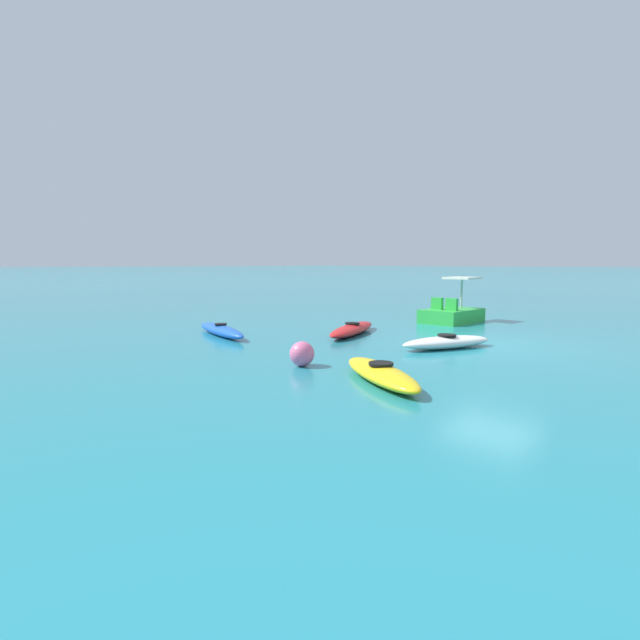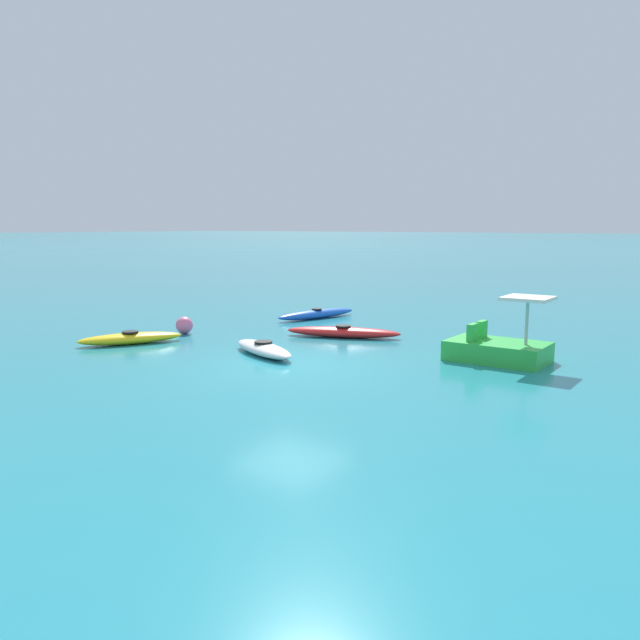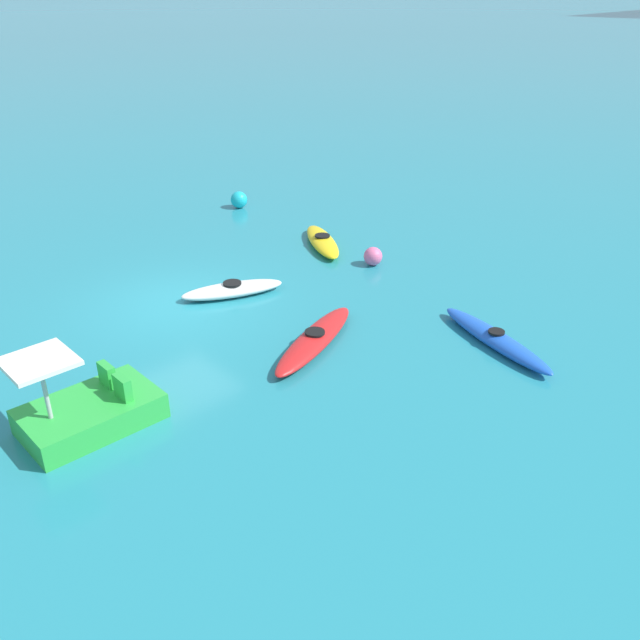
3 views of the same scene
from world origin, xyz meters
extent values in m
plane|color=teal|center=(0.00, 0.00, 0.00)|extent=(600.00, 600.00, 0.00)
ellipsoid|color=yellow|center=(-0.40, 5.55, 0.16)|extent=(2.89, 2.08, 0.32)
cylinder|color=black|center=(-0.40, 5.55, 0.35)|extent=(0.63, 0.63, 0.05)
ellipsoid|color=white|center=(0.60, 1.38, 0.16)|extent=(1.70, 2.76, 0.32)
cylinder|color=black|center=(0.60, 1.38, 0.35)|extent=(0.62, 0.62, 0.05)
ellipsoid|color=red|center=(4.04, 1.10, 0.16)|extent=(1.96, 3.54, 0.32)
cylinder|color=black|center=(4.04, 1.10, 0.35)|extent=(0.59, 0.59, 0.05)
ellipsoid|color=blue|center=(6.81, 4.06, 0.16)|extent=(3.51, 1.49, 0.32)
cylinder|color=black|center=(6.81, 4.06, 0.35)|extent=(0.45, 0.45, 0.05)
cube|color=green|center=(3.42, -3.93, 0.25)|extent=(1.52, 2.41, 0.50)
cube|color=green|center=(3.73, -3.39, 0.72)|extent=(0.44, 0.16, 0.44)
cube|color=green|center=(3.13, -3.38, 0.72)|extent=(0.44, 0.16, 0.44)
cylinder|color=#B2B2B7|center=(3.42, -4.63, 1.05)|extent=(0.08, 0.08, 1.10)
cube|color=silver|center=(3.42, -4.63, 1.64)|extent=(1.11, 1.11, 0.08)
sphere|color=pink|center=(1.70, 5.57, 0.27)|extent=(0.54, 0.54, 0.54)
camera|label=1|loc=(-5.93, 12.97, 2.21)|focal=28.18mm
camera|label=2|loc=(-11.82, -9.17, 3.38)|focal=35.19mm
camera|label=3|loc=(13.69, -7.84, 7.36)|focal=37.62mm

